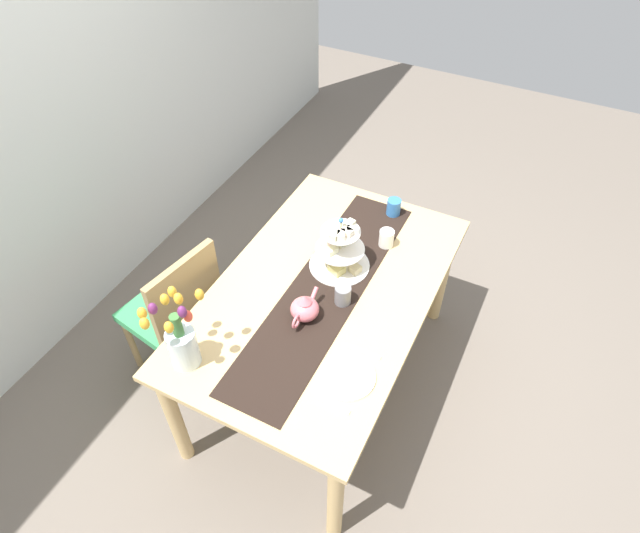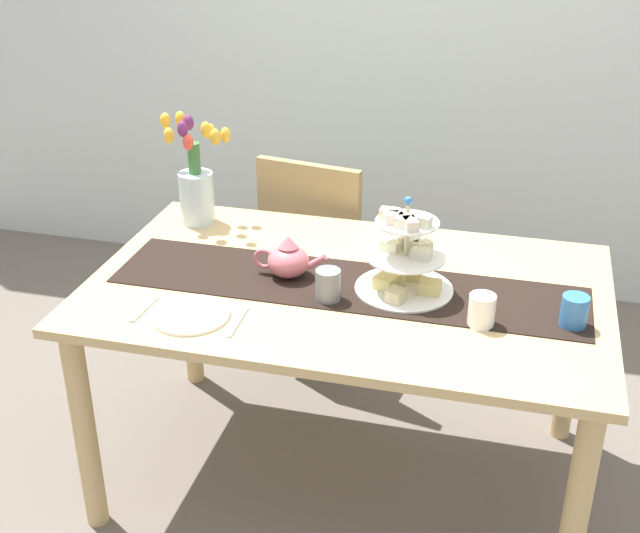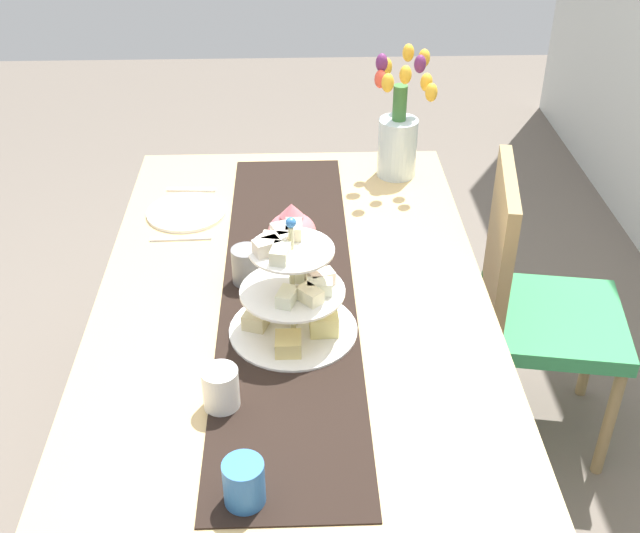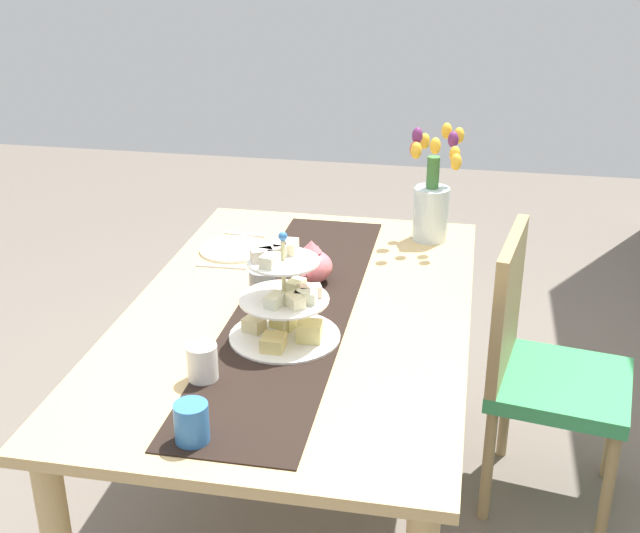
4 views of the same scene
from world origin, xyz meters
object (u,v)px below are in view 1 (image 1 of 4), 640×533
(knife_left, at_px, (362,351))
(fork_left, at_px, (333,405))
(chair_left, at_px, (177,310))
(dinner_plate_left, at_px, (348,376))
(mug_white_text, at_px, (386,238))
(mug_grey, at_px, (343,295))
(teapot, at_px, (305,308))
(mug_orange, at_px, (394,207))
(tiered_cake_stand, at_px, (340,251))
(dining_table, at_px, (324,303))
(tulip_vase, at_px, (181,339))

(knife_left, bearing_deg, fork_left, 180.00)
(fork_left, bearing_deg, chair_left, 75.25)
(dinner_plate_left, distance_m, mug_white_text, 0.83)
(knife_left, distance_m, mug_white_text, 0.69)
(chair_left, xyz_separation_m, knife_left, (0.02, -1.03, 0.25))
(mug_grey, relative_size, mug_white_text, 1.00)
(teapot, relative_size, fork_left, 1.59)
(mug_white_text, height_order, mug_orange, same)
(fork_left, height_order, mug_grey, mug_grey)
(tiered_cake_stand, relative_size, mug_grey, 3.20)
(chair_left, height_order, knife_left, chair_left)
(dining_table, distance_m, tiered_cake_stand, 0.27)
(tulip_vase, relative_size, knife_left, 2.30)
(mug_white_text, bearing_deg, teapot, 166.25)
(tulip_vase, height_order, mug_orange, tulip_vase)
(dining_table, height_order, mug_white_text, mug_white_text)
(chair_left, height_order, mug_grey, chair_left)
(dining_table, xyz_separation_m, tulip_vase, (-0.63, 0.34, 0.25))
(dinner_plate_left, height_order, mug_white_text, mug_white_text)
(tiered_cake_stand, height_order, tulip_vase, tulip_vase)
(chair_left, xyz_separation_m, mug_orange, (0.94, -0.81, 0.30))
(chair_left, height_order, tulip_vase, tulip_vase)
(teapot, distance_m, mug_white_text, 0.63)
(tiered_cake_stand, bearing_deg, mug_grey, -150.91)
(dining_table, bearing_deg, dinner_plate_left, -141.97)
(dining_table, bearing_deg, teapot, 180.00)
(tiered_cake_stand, bearing_deg, fork_left, -156.51)
(dinner_plate_left, bearing_deg, knife_left, 0.00)
(teapot, distance_m, tulip_vase, 0.56)
(teapot, xyz_separation_m, fork_left, (-0.35, -0.31, -0.06))
(dinner_plate_left, relative_size, mug_white_text, 2.42)
(tiered_cake_stand, xyz_separation_m, mug_grey, (-0.21, -0.12, -0.05))
(mug_grey, bearing_deg, chair_left, 105.81)
(dinner_plate_left, bearing_deg, dining_table, 38.03)
(knife_left, distance_m, mug_orange, 0.95)
(chair_left, bearing_deg, teapot, -83.78)
(tulip_vase, bearing_deg, chair_left, 46.82)
(mug_orange, bearing_deg, mug_white_text, -166.87)
(dinner_plate_left, bearing_deg, tulip_vase, 109.90)
(knife_left, xyz_separation_m, mug_orange, (0.92, 0.22, 0.04))
(tiered_cake_stand, bearing_deg, chair_left, 122.00)
(knife_left, height_order, mug_white_text, mug_white_text)
(teapot, height_order, mug_orange, teapot)
(tiered_cake_stand, relative_size, teapot, 1.28)
(dining_table, distance_m, mug_orange, 0.69)
(tulip_vase, bearing_deg, tiered_cake_stand, -22.47)
(chair_left, distance_m, mug_white_text, 1.15)
(teapot, xyz_separation_m, tulip_vase, (-0.44, 0.34, 0.09))
(chair_left, bearing_deg, mug_white_text, -51.54)
(tulip_vase, xyz_separation_m, mug_orange, (1.30, -0.43, -0.10))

